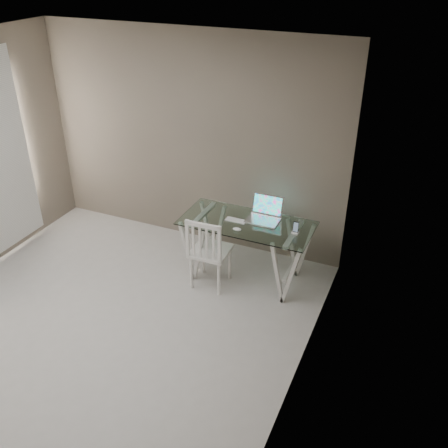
# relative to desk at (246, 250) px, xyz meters

# --- Properties ---
(room) EXTENTS (4.50, 4.52, 2.71)m
(room) POSITION_rel_desk_xyz_m (-1.08, -1.59, 1.33)
(room) COLOR #B0ADA9
(room) RESTS_ON ground
(desk) EXTENTS (1.50, 0.70, 0.75)m
(desk) POSITION_rel_desk_xyz_m (0.00, 0.00, 0.00)
(desk) COLOR silver
(desk) RESTS_ON ground
(chair) EXTENTS (0.43, 0.43, 0.91)m
(chair) POSITION_rel_desk_xyz_m (-0.32, -0.36, 0.12)
(chair) COLOR white
(chair) RESTS_ON ground
(laptop) EXTENTS (0.37, 0.32, 0.25)m
(laptop) POSITION_rel_desk_xyz_m (0.15, 0.17, 0.42)
(laptop) COLOR silver
(laptop) RESTS_ON desk
(keyboard) EXTENTS (0.25, 0.11, 0.01)m
(keyboard) POSITION_rel_desk_xyz_m (-0.13, -0.01, 0.37)
(keyboard) COLOR silver
(keyboard) RESTS_ON desk
(mouse) EXTENTS (0.10, 0.06, 0.03)m
(mouse) POSITION_rel_desk_xyz_m (-0.04, -0.21, 0.38)
(mouse) COLOR white
(mouse) RESTS_ON desk
(phone_dock) EXTENTS (0.07, 0.07, 0.14)m
(phone_dock) POSITION_rel_desk_xyz_m (0.57, -0.01, 0.40)
(phone_dock) COLOR white
(phone_dock) RESTS_ON desk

